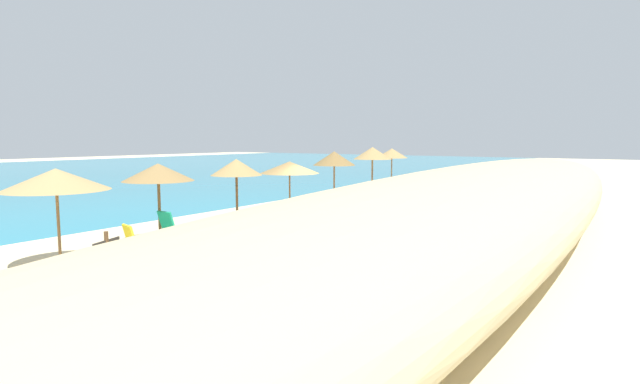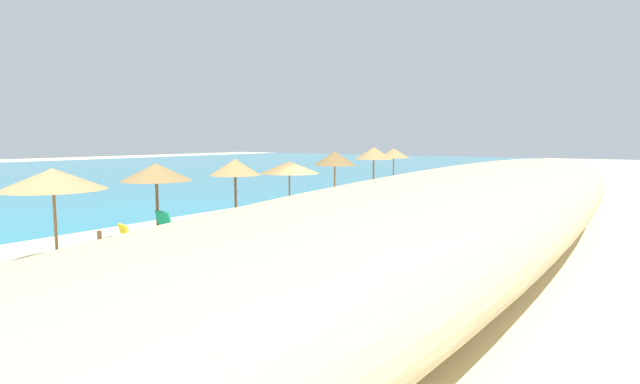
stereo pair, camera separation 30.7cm
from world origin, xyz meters
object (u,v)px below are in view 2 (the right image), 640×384
object	(u,v)px
beach_umbrella_3	(289,167)
lounge_chair_1	(113,252)
wooden_signpost	(101,259)
beach_umbrella_0	(53,179)
beach_umbrella_5	(374,153)
beach_umbrella_1	(156,172)
beach_umbrella_6	(394,153)
lounge_chair_0	(154,233)
beach_umbrella_2	(235,167)
beach_ball	(409,205)
beach_umbrella_4	(335,158)

from	to	relation	value
beach_umbrella_3	lounge_chair_1	size ratio (longest dim) A/B	1.84
lounge_chair_1	wooden_signpost	size ratio (longest dim) A/B	0.94
beach_umbrella_0	beach_umbrella_5	bearing A→B (deg)	0.18
beach_umbrella_1	beach_umbrella_6	size ratio (longest dim) A/B	0.93
beach_umbrella_3	wooden_signpost	size ratio (longest dim) A/B	1.73
beach_umbrella_0	beach_umbrella_1	world-z (taller)	beach_umbrella_0
lounge_chair_0	beach_umbrella_6	bearing A→B (deg)	-88.62
beach_umbrella_6	lounge_chair_1	distance (m)	20.65
beach_umbrella_5	wooden_signpost	bearing A→B (deg)	-169.23
beach_umbrella_0	beach_umbrella_2	world-z (taller)	beach_umbrella_2
beach_umbrella_6	beach_ball	distance (m)	6.17
beach_umbrella_2	beach_umbrella_3	world-z (taller)	beach_umbrella_2
beach_umbrella_2	beach_umbrella_6	bearing A→B (deg)	1.59
beach_umbrella_5	beach_umbrella_6	world-z (taller)	beach_umbrella_5
beach_umbrella_3	beach_ball	xyz separation A→B (m)	(5.92, -3.04, -2.07)
beach_umbrella_6	lounge_chair_0	bearing A→B (deg)	-178.24
beach_ball	lounge_chair_0	bearing A→B (deg)	168.79
beach_umbrella_5	lounge_chair_1	size ratio (longest dim) A/B	2.10
beach_umbrella_5	beach_ball	world-z (taller)	beach_umbrella_5
beach_umbrella_1	beach_umbrella_4	distance (m)	10.36
beach_umbrella_2	lounge_chair_0	size ratio (longest dim) A/B	1.83
beach_umbrella_6	lounge_chair_1	bearing A→B (deg)	-174.26
beach_umbrella_1	beach_umbrella_3	bearing A→B (deg)	-0.96
beach_umbrella_4	beach_umbrella_6	world-z (taller)	beach_umbrella_6
beach_umbrella_6	wooden_signpost	bearing A→B (deg)	-169.72
beach_umbrella_3	beach_umbrella_0	bearing A→B (deg)	-178.08
lounge_chair_1	beach_umbrella_3	bearing A→B (deg)	-64.00
beach_umbrella_0	beach_umbrella_4	bearing A→B (deg)	0.84
lounge_chair_1	beach_umbrella_6	bearing A→B (deg)	-69.16
lounge_chair_1	beach_umbrella_4	bearing A→B (deg)	-67.41
beach_umbrella_2	beach_umbrella_1	bearing A→B (deg)	173.94
lounge_chair_1	beach_ball	distance (m)	15.82
beach_umbrella_5	beach_ball	bearing A→B (deg)	-114.71
beach_umbrella_1	lounge_chair_0	size ratio (longest dim) A/B	1.80
beach_umbrella_2	beach_ball	distance (m)	10.19
beach_umbrella_4	wooden_signpost	distance (m)	15.35
beach_ball	wooden_signpost	bearing A→B (deg)	-177.41
beach_umbrella_5	lounge_chair_1	distance (m)	17.24
beach_umbrella_1	beach_ball	xyz separation A→B (m)	(12.83, -3.16, -2.23)
beach_umbrella_6	lounge_chair_1	xyz separation A→B (m)	(-20.45, -2.06, -2.05)
beach_umbrella_1	beach_umbrella_3	size ratio (longest dim) A/B	1.01
beach_umbrella_1	beach_ball	size ratio (longest dim) A/B	9.55
beach_umbrella_4	beach_umbrella_6	xyz separation A→B (m)	(7.15, 0.31, 0.08)
beach_umbrella_4	beach_umbrella_5	world-z (taller)	beach_umbrella_5
beach_umbrella_3	beach_umbrella_6	world-z (taller)	beach_umbrella_6
beach_umbrella_3	beach_umbrella_5	size ratio (longest dim) A/B	0.88
beach_umbrella_1	lounge_chair_1	world-z (taller)	beach_umbrella_1
beach_umbrella_4	beach_ball	bearing A→B (deg)	-49.50
beach_umbrella_1	beach_umbrella_6	xyz separation A→B (m)	(17.50, 0.04, 0.20)
beach_umbrella_5	lounge_chair_0	bearing A→B (deg)	-179.62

